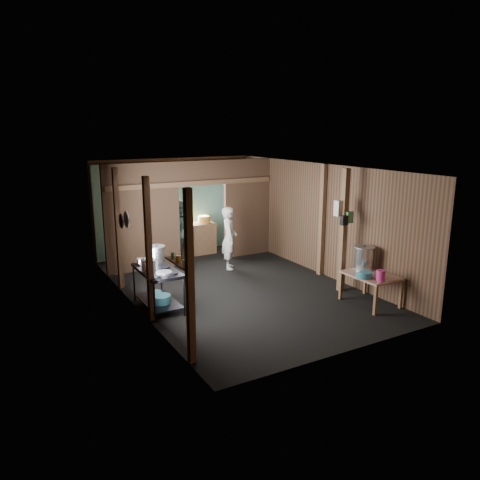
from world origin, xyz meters
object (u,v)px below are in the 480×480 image
stock_pot (364,258)px  yellow_tub (204,219)px  gas_range (158,289)px  cook (229,238)px  pink_bucket (381,275)px  prep_table (370,289)px  stove_pot_large (157,254)px

stock_pot → yellow_tub: bearing=105.6°
stock_pot → gas_range: bearing=159.1°
gas_range → cook: size_ratio=0.86×
pink_bucket → gas_range: bearing=148.7°
pink_bucket → cook: cook is taller
stock_pot → cook: size_ratio=0.31×
gas_range → pink_bucket: size_ratio=6.68×
prep_table → yellow_tub: 5.30m
gas_range → cook: (2.42, 1.63, 0.38)m
gas_range → prep_table: gas_range is taller
pink_bucket → yellow_tub: bearing=101.1°
gas_range → yellow_tub: size_ratio=3.90×
prep_table → pink_bucket: (-0.11, -0.34, 0.40)m
prep_table → pink_bucket: 0.54m
gas_range → stove_pot_large: 0.75m
prep_table → stock_pot: 0.66m
stove_pot_large → stock_pot: (3.69, -1.95, -0.11)m
prep_table → yellow_tub: (-1.18, 5.13, 0.64)m
pink_bucket → cook: size_ratio=0.13×
gas_range → prep_table: bearing=-26.4°
prep_table → stock_pot: (0.15, 0.37, 0.52)m
yellow_tub → cook: (-0.10, -1.65, -0.17)m
prep_table → stove_pot_large: (-3.54, 2.32, 0.63)m
stove_pot_large → yellow_tub: bearing=49.9°
gas_range → pink_bucket: bearing=-31.3°
stove_pot_large → yellow_tub: size_ratio=1.02×
pink_bucket → stock_pot: bearing=70.5°
pink_bucket → yellow_tub: size_ratio=0.58×
yellow_tub → gas_range: bearing=-127.6°
gas_range → stock_pot: (3.86, -1.47, 0.43)m
stove_pot_large → stock_pot: size_ratio=0.72×
gas_range → yellow_tub: yellow_tub is taller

